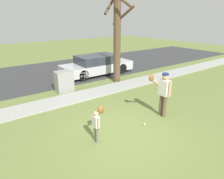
# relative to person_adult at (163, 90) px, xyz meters

# --- Properties ---
(ground_plane) EXTENTS (48.00, 48.00, 0.00)m
(ground_plane) POSITION_rel_person_adult_xyz_m (-1.98, 3.40, -1.04)
(ground_plane) COLOR olive
(sidewalk_strip) EXTENTS (36.00, 1.20, 0.06)m
(sidewalk_strip) POSITION_rel_person_adult_xyz_m (-1.98, 3.50, -1.01)
(sidewalk_strip) COLOR #A3A39E
(sidewalk_strip) RESTS_ON ground
(road_surface) EXTENTS (36.00, 6.80, 0.02)m
(road_surface) POSITION_rel_person_adult_xyz_m (-1.98, 8.50, -1.03)
(road_surface) COLOR #38383A
(road_surface) RESTS_ON ground
(person_adult) EXTENTS (0.67, 0.62, 1.66)m
(person_adult) POSITION_rel_person_adult_xyz_m (0.00, 0.00, 0.00)
(person_adult) COLOR brown
(person_adult) RESTS_ON ground
(person_child) EXTENTS (0.45, 0.39, 1.04)m
(person_child) POSITION_rel_person_adult_xyz_m (-2.76, 0.06, -0.36)
(person_child) COLOR #6B6656
(person_child) RESTS_ON ground
(baseball) EXTENTS (0.07, 0.07, 0.07)m
(baseball) POSITION_rel_person_adult_xyz_m (-0.98, -0.13, -1.00)
(baseball) COLOR white
(baseball) RESTS_ON ground
(utility_cabinet) EXTENTS (0.82, 0.59, 1.04)m
(utility_cabinet) POSITION_rel_person_adult_xyz_m (-1.85, 4.61, -0.52)
(utility_cabinet) COLOR gray
(utility_cabinet) RESTS_ON ground
(street_tree_near) EXTENTS (1.85, 1.89, 5.52)m
(street_tree_near) POSITION_rel_person_adult_xyz_m (1.27, 4.38, 1.89)
(street_tree_near) COLOR brown
(street_tree_near) RESTS_ON ground
(parked_sedan_silver) EXTENTS (4.60, 1.80, 1.23)m
(parked_sedan_silver) POSITION_rel_person_adult_xyz_m (1.16, 6.35, -0.42)
(parked_sedan_silver) COLOR silver
(parked_sedan_silver) RESTS_ON road_surface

